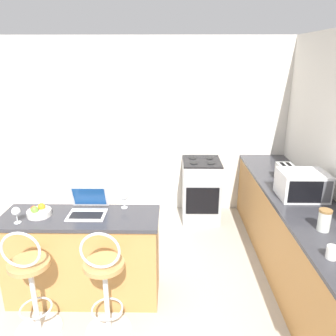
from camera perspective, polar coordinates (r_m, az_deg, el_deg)
wall_back at (r=4.97m, az=-5.13°, el=6.97°), size 12.00×0.06×2.60m
breakfast_bar at (r=3.43m, az=-14.50°, el=-14.76°), size 1.49×0.52×0.90m
counter_right at (r=3.92m, az=21.56°, el=-11.06°), size 0.68×3.33×0.90m
bar_stool_near at (r=3.13m, az=-22.72°, el=-18.30°), size 0.40×0.40×1.05m
bar_stool_far at (r=2.95m, az=-10.91°, el=-19.50°), size 0.40×0.40×1.05m
laptop at (r=3.23m, az=-13.77°, el=-6.56°), size 0.35×0.31×0.25m
microwave at (r=3.72m, az=22.35°, el=-2.73°), size 0.48×0.40×0.28m
toaster at (r=4.18m, az=19.73°, el=-0.72°), size 0.20×0.25×0.20m
stove_range at (r=4.88m, az=5.73°, el=-3.77°), size 0.54×0.61×0.90m
fruit_bowl at (r=3.32m, az=-21.59°, el=-7.11°), size 0.22×0.22×0.11m
wine_glass_tall at (r=3.23m, az=-24.97°, el=-6.93°), size 0.08×0.08×0.15m
mug_white at (r=2.77m, az=26.72°, el=-12.99°), size 0.10×0.08×0.10m
storage_jar at (r=3.12m, az=25.57°, el=-8.18°), size 0.11×0.11×0.19m
wine_glass_short at (r=3.24m, az=-7.70°, el=-5.01°), size 0.08×0.08×0.16m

